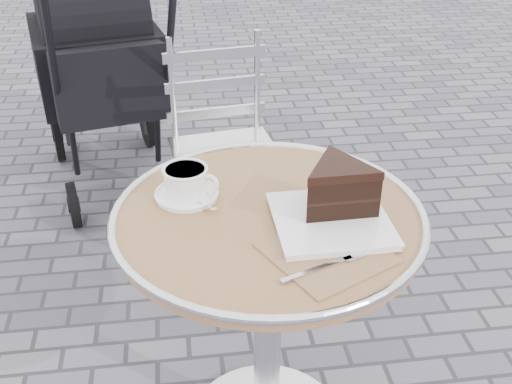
{
  "coord_description": "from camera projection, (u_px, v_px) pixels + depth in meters",
  "views": [
    {
      "loc": [
        -0.19,
        -1.2,
        1.52
      ],
      "look_at": [
        -0.03,
        0.02,
        0.78
      ],
      "focal_mm": 45.0,
      "sensor_mm": 36.0,
      "label": 1
    }
  ],
  "objects": [
    {
      "name": "cafe_table",
      "position": [
        268.0,
        272.0,
        1.53
      ],
      "size": [
        0.72,
        0.72,
        0.74
      ],
      "color": "silver",
      "rests_on": "ground"
    },
    {
      "name": "cappuccino_set",
      "position": [
        187.0,
        184.0,
        1.5
      ],
      "size": [
        0.15,
        0.16,
        0.08
      ],
      "rotation": [
        0.0,
        0.0,
        -0.35
      ],
      "color": "white",
      "rests_on": "cafe_table"
    },
    {
      "name": "baby_stroller",
      "position": [
        102.0,
        75.0,
        2.86
      ],
      "size": [
        0.7,
        1.14,
        1.11
      ],
      "rotation": [
        0.0,
        0.0,
        0.22
      ],
      "color": "black",
      "rests_on": "ground"
    },
    {
      "name": "cake_plate_set",
      "position": [
        337.0,
        196.0,
        1.4
      ],
      "size": [
        0.33,
        0.41,
        0.13
      ],
      "rotation": [
        0.0,
        0.0,
        0.01
      ],
      "color": "#90684F",
      "rests_on": "cafe_table"
    },
    {
      "name": "bistro_chair",
      "position": [
        221.0,
        124.0,
        2.37
      ],
      "size": [
        0.42,
        0.42,
        0.84
      ],
      "rotation": [
        0.0,
        0.0,
        0.14
      ],
      "color": "silver",
      "rests_on": "ground"
    }
  ]
}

